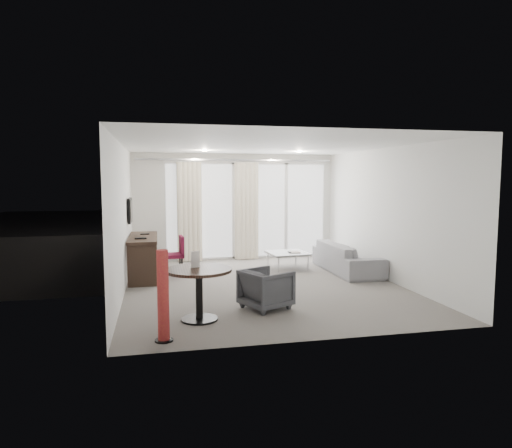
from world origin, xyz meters
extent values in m
cube|color=slate|center=(0.00, 0.00, 0.00)|extent=(5.00, 6.00, 0.00)
cube|color=white|center=(0.00, 0.00, 2.60)|extent=(5.00, 6.00, 0.00)
cube|color=silver|center=(-2.50, 0.00, 1.30)|extent=(0.00, 6.00, 2.60)
cube|color=silver|center=(2.50, 0.00, 1.30)|extent=(0.00, 6.00, 2.60)
cube|color=silver|center=(0.00, -3.00, 1.30)|extent=(5.00, 0.00, 2.60)
cylinder|color=#FFE0B2|center=(-0.90, 1.60, 2.59)|extent=(0.12, 0.12, 0.02)
cylinder|color=#FFE0B2|center=(1.20, 1.60, 2.59)|extent=(0.12, 0.12, 0.02)
cylinder|color=#A22C29|center=(-1.87, -2.61, 0.57)|extent=(0.24, 0.24, 1.14)
imported|color=#3D3E43|center=(-0.30, -1.49, 0.31)|extent=(0.89, 0.88, 0.61)
imported|color=gray|center=(2.07, 0.86, 0.31)|extent=(0.83, 2.12, 0.62)
cube|color=#4D4D50|center=(0.30, 4.50, -0.06)|extent=(5.60, 3.00, 0.12)
camera|label=1|loc=(-1.92, -8.18, 2.00)|focal=32.00mm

